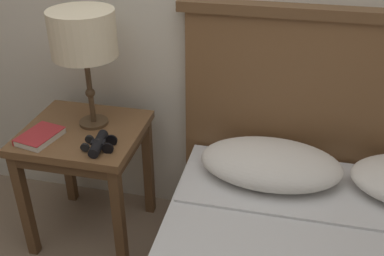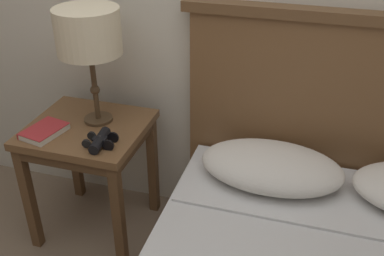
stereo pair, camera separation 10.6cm
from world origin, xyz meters
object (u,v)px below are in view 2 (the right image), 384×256
object	(u,v)px
table_lamp	(88,34)
book_on_nightstand	(44,131)
binoculars_pair	(100,140)
nightstand	(89,142)

from	to	relation	value
table_lamp	book_on_nightstand	xyz separation A→B (m)	(-0.17, -0.18, -0.40)
book_on_nightstand	binoculars_pair	world-z (taller)	binoculars_pair
nightstand	table_lamp	distance (m)	0.51
nightstand	book_on_nightstand	bearing A→B (deg)	-139.72
book_on_nightstand	binoculars_pair	xyz separation A→B (m)	(0.28, -0.01, 0.01)
book_on_nightstand	binoculars_pair	size ratio (longest dim) A/B	1.28
table_lamp	binoculars_pair	bearing A→B (deg)	-60.77
table_lamp	book_on_nightstand	size ratio (longest dim) A/B	2.49
nightstand	book_on_nightstand	size ratio (longest dim) A/B	2.84
book_on_nightstand	binoculars_pair	distance (m)	0.28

